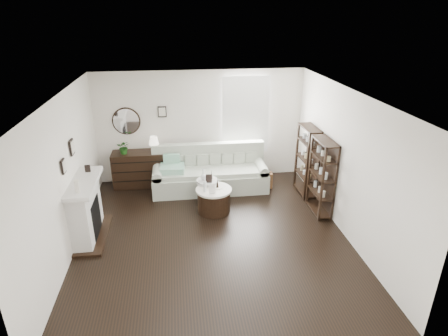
{
  "coord_description": "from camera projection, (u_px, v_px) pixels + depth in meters",
  "views": [
    {
      "loc": [
        -0.58,
        -6.03,
        4.0
      ],
      "look_at": [
        0.32,
        0.8,
        1.05
      ],
      "focal_mm": 30.0,
      "sensor_mm": 36.0,
      "label": 1
    }
  ],
  "objects": [
    {
      "name": "bottle_drum",
      "position": [
        205.0,
        185.0,
        7.66
      ],
      "size": [
        0.06,
        0.06,
        0.27
      ],
      "primitive_type": "cylinder",
      "color": "silver",
      "rests_on": "drum_table"
    },
    {
      "name": "card_frame_ped",
      "position": [
        209.0,
        179.0,
        7.93
      ],
      "size": [
        0.14,
        0.07,
        0.18
      ],
      "primitive_type": "cube",
      "rotation": [
        -0.21,
        0.0,
        -0.1
      ],
      "color": "black",
      "rests_on": "pedestal_table"
    },
    {
      "name": "flask_ped",
      "position": [
        203.0,
        174.0,
        8.04
      ],
      "size": [
        0.14,
        0.14,
        0.25
      ],
      "primitive_type": null,
      "color": "silver",
      "rests_on": "pedestal_table"
    },
    {
      "name": "drum_table",
      "position": [
        214.0,
        200.0,
        7.91
      ],
      "size": [
        0.75,
        0.75,
        0.52
      ],
      "rotation": [
        0.0,
        0.0,
        -0.17
      ],
      "color": "black",
      "rests_on": "ground"
    },
    {
      "name": "shelf_unit_near",
      "position": [
        322.0,
        177.0,
        7.7
      ],
      "size": [
        0.3,
        0.8,
        1.6
      ],
      "color": "black",
      "rests_on": "ground"
    },
    {
      "name": "eiffel_ped",
      "position": [
        212.0,
        175.0,
        8.09
      ],
      "size": [
        0.13,
        0.13,
        0.18
      ],
      "primitive_type": null,
      "rotation": [
        0.0,
        0.0,
        -0.29
      ],
      "color": "black",
      "rests_on": "pedestal_table"
    },
    {
      "name": "dresser",
      "position": [
        140.0,
        169.0,
        9.04
      ],
      "size": [
        1.28,
        0.55,
        0.85
      ],
      "color": "black",
      "rests_on": "ground"
    },
    {
      "name": "fireplace",
      "position": [
        87.0,
        211.0,
        6.92
      ],
      "size": [
        0.5,
        1.4,
        1.84
      ],
      "color": "silver",
      "rests_on": "ground"
    },
    {
      "name": "potted_plant",
      "position": [
        124.0,
        147.0,
        8.72
      ],
      "size": [
        0.31,
        0.28,
        0.33
      ],
      "primitive_type": "imported",
      "rotation": [
        0.0,
        0.0,
        -0.07
      ],
      "color": "#1B4E16",
      "rests_on": "dresser"
    },
    {
      "name": "sofa",
      "position": [
        210.0,
        175.0,
        8.92
      ],
      "size": [
        2.68,
        0.93,
        1.04
      ],
      "color": "#B7C0AB",
      "rests_on": "ground"
    },
    {
      "name": "quilt",
      "position": [
        172.0,
        169.0,
        8.59
      ],
      "size": [
        0.58,
        0.48,
        0.14
      ],
      "primitive_type": "cube",
      "rotation": [
        0.0,
        0.0,
        -0.06
      ],
      "color": "#258B69",
      "rests_on": "sofa"
    },
    {
      "name": "pedestal_table",
      "position": [
        207.0,
        182.0,
        8.1
      ],
      "size": [
        0.48,
        0.48,
        0.58
      ],
      "rotation": [
        0.0,
        0.0,
        0.24
      ],
      "color": "white",
      "rests_on": "ground"
    },
    {
      "name": "suitcase",
      "position": [
        261.0,
        180.0,
        9.01
      ],
      "size": [
        0.58,
        0.26,
        0.37
      ],
      "primitive_type": "cube",
      "rotation": [
        0.0,
        0.0,
        -0.13
      ],
      "color": "brown",
      "rests_on": "ground"
    },
    {
      "name": "card_frame_drum",
      "position": [
        212.0,
        189.0,
        7.6
      ],
      "size": [
        0.14,
        0.08,
        0.18
      ],
      "primitive_type": "cube",
      "rotation": [
        -0.21,
        0.0,
        0.22
      ],
      "color": "white",
      "rests_on": "drum_table"
    },
    {
      "name": "room",
      "position": [
        231.0,
        116.0,
        9.06
      ],
      "size": [
        5.5,
        5.5,
        5.5
      ],
      "color": "black",
      "rests_on": "ground"
    },
    {
      "name": "shelf_unit_far",
      "position": [
        307.0,
        161.0,
        8.52
      ],
      "size": [
        0.3,
        0.8,
        1.6
      ],
      "color": "black",
      "rests_on": "ground"
    },
    {
      "name": "table_lamp",
      "position": [
        154.0,
        144.0,
        8.84
      ],
      "size": [
        0.28,
        0.28,
        0.38
      ],
      "primitive_type": null,
      "rotation": [
        0.0,
        0.0,
        0.21
      ],
      "color": "white",
      "rests_on": "dresser"
    },
    {
      "name": "eiffel_drum",
      "position": [
        217.0,
        183.0,
        7.83
      ],
      "size": [
        0.15,
        0.15,
        0.21
      ],
      "primitive_type": null,
      "rotation": [
        0.0,
        0.0,
        -0.22
      ],
      "color": "black",
      "rests_on": "drum_table"
    }
  ]
}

